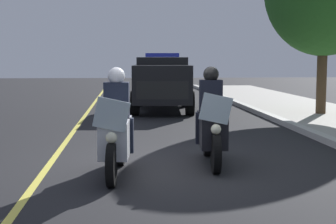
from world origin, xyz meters
TOP-DOWN VIEW (x-y plane):
  - ground_plane at (0.00, 0.00)m, footprint 80.00×80.00m
  - lane_stripe_center at (0.00, -2.11)m, footprint 48.00×0.12m
  - police_motorcycle_lead_left at (0.62, -0.91)m, footprint 2.14×0.61m
  - police_motorcycle_lead_right at (-0.11, 0.75)m, footprint 2.14×0.61m
  - police_suv at (-9.35, 0.53)m, footprint 5.02×2.34m

SIDE VIEW (x-z plane):
  - ground_plane at x=0.00m, z-range 0.00..0.00m
  - lane_stripe_center at x=0.00m, z-range 0.00..0.01m
  - police_motorcycle_lead_left at x=0.62m, z-range -0.16..1.56m
  - police_motorcycle_lead_right at x=-0.11m, z-range -0.16..1.56m
  - police_suv at x=-9.35m, z-range 0.04..2.09m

